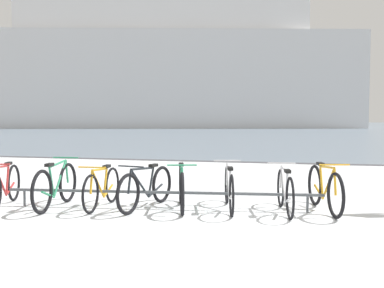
% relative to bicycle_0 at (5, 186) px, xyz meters
% --- Properties ---
extents(ground, '(80.00, 132.00, 0.08)m').
position_rel_bicycle_0_xyz_m(ground, '(4.13, 52.17, -0.39)').
color(ground, silver).
extents(bike_rack, '(5.19, 0.69, 0.31)m').
position_rel_bicycle_0_xyz_m(bike_rack, '(2.64, 0.39, -0.08)').
color(bike_rack, '#4C5156').
rests_on(bike_rack, ground).
extents(bicycle_0, '(0.65, 1.61, 0.78)m').
position_rel_bicycle_0_xyz_m(bicycle_0, '(0.00, 0.00, 0.00)').
color(bicycle_0, black).
rests_on(bicycle_0, ground).
extents(bicycle_1, '(0.46, 1.69, 0.81)m').
position_rel_bicycle_0_xyz_m(bicycle_1, '(0.89, 0.12, 0.02)').
color(bicycle_1, black).
rests_on(bicycle_1, ground).
extents(bicycle_2, '(0.46, 1.58, 0.74)m').
position_rel_bicycle_0_xyz_m(bicycle_2, '(1.64, 0.29, -0.02)').
color(bicycle_2, black).
rests_on(bicycle_2, ground).
extents(bicycle_3, '(0.52, 1.71, 0.76)m').
position_rel_bicycle_0_xyz_m(bicycle_3, '(2.37, 0.41, -0.01)').
color(bicycle_3, black).
rests_on(bicycle_3, ground).
extents(bicycle_4, '(0.59, 1.58, 0.79)m').
position_rel_bicycle_0_xyz_m(bicycle_4, '(2.97, 0.46, 0.00)').
color(bicycle_4, black).
rests_on(bicycle_4, ground).
extents(bicycle_5, '(0.53, 1.68, 0.78)m').
position_rel_bicycle_0_xyz_m(bicycle_5, '(3.73, 0.60, 0.00)').
color(bicycle_5, black).
rests_on(bicycle_5, ground).
extents(bicycle_6, '(0.46, 1.58, 0.76)m').
position_rel_bicycle_0_xyz_m(bicycle_6, '(4.62, 0.59, -0.01)').
color(bicycle_6, black).
rests_on(bicycle_6, ground).
extents(bicycle_7, '(0.58, 1.67, 0.81)m').
position_rel_bicycle_0_xyz_m(bicycle_7, '(5.24, 0.84, 0.01)').
color(bicycle_7, black).
rests_on(bicycle_7, ground).
extents(ferry_ship, '(51.62, 22.84, 28.82)m').
position_rel_bicycle_0_xyz_m(ferry_ship, '(-12.38, 53.21, 9.31)').
color(ferry_ship, silver).
rests_on(ferry_ship, ground).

